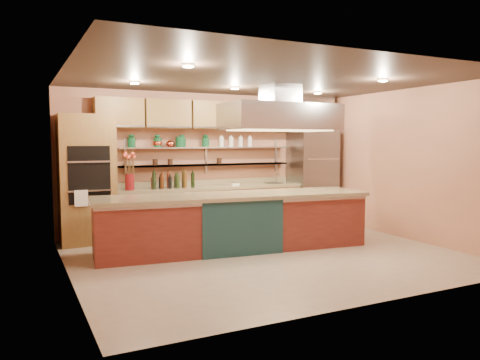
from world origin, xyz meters
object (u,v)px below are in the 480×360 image
island (233,222)px  copper_kettle (170,144)px  green_canister (180,142)px  refrigerator (312,176)px  kitchen_scale (235,183)px  flower_vase (130,182)px

island → copper_kettle: size_ratio=27.39×
copper_kettle → green_canister: 0.20m
refrigerator → kitchen_scale: (-1.90, 0.01, -0.08)m
refrigerator → flower_vase: size_ratio=7.08×
island → kitchen_scale: bearing=70.1°
island → copper_kettle: bearing=112.8°
copper_kettle → flower_vase: bearing=-165.6°
flower_vase → island: bearing=-48.4°
refrigerator → green_canister: bearing=175.6°
copper_kettle → green_canister: bearing=0.0°
island → flower_vase: (-1.38, 1.56, 0.61)m
refrigerator → island: refrigerator is taller
island → refrigerator: bearing=36.4°
kitchen_scale → green_canister: (-1.09, 0.22, 0.84)m
flower_vase → copper_kettle: size_ratio=1.79×
flower_vase → green_canister: (1.05, 0.22, 0.74)m
refrigerator → island: size_ratio=0.46×
green_canister → island: bearing=-79.5°
island → kitchen_scale: size_ratio=29.11×
kitchen_scale → green_canister: 1.40m
island → copper_kettle: 2.27m
copper_kettle → refrigerator: bearing=-4.1°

